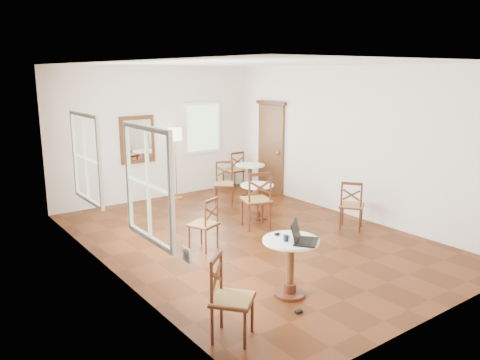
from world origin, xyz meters
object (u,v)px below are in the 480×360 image
(chair_near_a, at_px, (204,224))
(power_adapter, at_px, (299,312))
(laptop, at_px, (302,237))
(chair_near_b, at_px, (230,298))
(cafe_table_mid, at_px, (257,198))
(chair_back_b, at_px, (224,183))
(cafe_table_near, at_px, (290,261))
(mouse, at_px, (277,234))
(water_glass, at_px, (296,240))
(navy_mug, at_px, (286,238))
(chair_mid_b, at_px, (352,205))
(floor_lamp, at_px, (175,139))
(chair_mid_a, at_px, (257,200))
(cafe_table_back, at_px, (250,176))
(chair_back_a, at_px, (234,170))

(chair_near_a, relative_size, power_adapter, 9.94)
(laptop, bearing_deg, chair_near_b, 152.56)
(cafe_table_mid, height_order, chair_back_b, chair_back_b)
(cafe_table_near, xyz_separation_m, chair_near_b, (-1.22, -0.38, -0.01))
(mouse, bearing_deg, chair_near_a, 96.41)
(chair_near_a, relative_size, water_glass, 8.16)
(navy_mug, height_order, water_glass, water_glass)
(laptop, bearing_deg, cafe_table_mid, 23.34)
(chair_mid_b, bearing_deg, floor_lamp, -13.08)
(chair_mid_a, bearing_deg, cafe_table_back, -106.88)
(cafe_table_near, height_order, cafe_table_back, cafe_table_near)
(chair_back_b, xyz_separation_m, mouse, (-1.86, -3.95, 0.32))
(chair_near_b, xyz_separation_m, floor_lamp, (2.40, 5.58, 0.91))
(power_adapter, bearing_deg, chair_near_b, 177.58)
(chair_back_b, bearing_deg, navy_mug, -76.78)
(chair_mid_a, relative_size, chair_mid_b, 1.18)
(chair_mid_b, bearing_deg, laptop, 84.06)
(chair_back_b, xyz_separation_m, navy_mug, (-1.91, -4.18, 0.35))
(chair_mid_b, bearing_deg, chair_back_b, -16.98)
(cafe_table_back, bearing_deg, chair_back_b, -162.16)
(navy_mug, bearing_deg, cafe_table_mid, 57.92)
(chair_near_a, xyz_separation_m, chair_back_b, (1.83, 2.10, 0.03))
(chair_mid_b, xyz_separation_m, mouse, (-2.78, -1.13, 0.33))
(mouse, distance_m, power_adapter, 1.02)
(mouse, height_order, power_adapter, mouse)
(water_glass, relative_size, power_adapter, 1.22)
(floor_lamp, bearing_deg, laptop, -102.02)
(chair_mid_b, xyz_separation_m, power_adapter, (-2.97, -1.77, -0.44))
(chair_back_a, xyz_separation_m, water_glass, (-2.90, -5.40, 0.36))
(cafe_table_mid, height_order, water_glass, water_glass)
(cafe_table_back, height_order, chair_mid_a, chair_mid_a)
(navy_mug, bearing_deg, water_glass, -83.02)
(chair_near_a, relative_size, chair_near_b, 0.92)
(chair_back_a, bearing_deg, navy_mug, 59.95)
(chair_back_b, distance_m, water_glass, 4.75)
(chair_near_b, bearing_deg, cafe_table_back, 10.57)
(chair_near_b, xyz_separation_m, chair_mid_a, (2.58, 2.82, 0.07))
(cafe_table_mid, xyz_separation_m, power_adapter, (-1.96, -3.32, -0.41))
(water_glass, bearing_deg, chair_back_b, 66.53)
(chair_near_a, bearing_deg, water_glass, 66.62)
(cafe_table_near, xyz_separation_m, chair_mid_a, (1.36, 2.45, 0.06))
(cafe_table_near, height_order, cafe_table_mid, cafe_table_near)
(cafe_table_near, height_order, water_glass, water_glass)
(navy_mug, relative_size, power_adapter, 1.14)
(chair_back_b, distance_m, floor_lamp, 1.52)
(cafe_table_back, distance_m, power_adapter, 5.76)
(chair_near_b, bearing_deg, floor_lamp, 26.63)
(cafe_table_back, bearing_deg, water_glass, -121.35)
(chair_back_a, height_order, mouse, chair_back_a)
(cafe_table_near, bearing_deg, cafe_table_back, 58.34)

